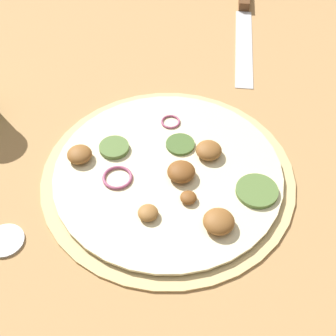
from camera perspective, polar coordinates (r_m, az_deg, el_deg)
name	(u,v)px	position (r m, az deg, el deg)	size (l,w,h in m)	color
ground_plane	(168,176)	(0.63, 0.00, -1.00)	(3.00, 3.00, 0.00)	tan
pizza	(169,174)	(0.63, 0.13, -0.73)	(0.34, 0.34, 0.03)	#D6B77A
knife	(244,4)	(0.98, 9.25, 19.09)	(0.16, 0.34, 0.02)	silver
loose_cap	(5,240)	(0.60, -19.30, -8.27)	(0.05, 0.05, 0.01)	#B2B2B7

